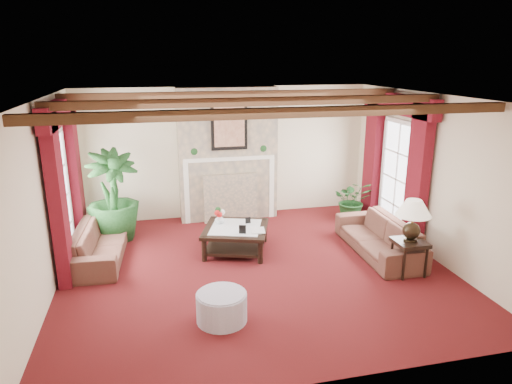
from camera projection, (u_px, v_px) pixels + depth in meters
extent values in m
plane|color=#460C11|center=(256.00, 269.00, 7.30)|extent=(6.00, 6.00, 0.00)
plane|color=white|center=(256.00, 98.00, 6.54)|extent=(6.00, 6.00, 0.00)
cube|color=beige|center=(226.00, 153.00, 9.49)|extent=(6.00, 0.02, 2.70)
cube|color=beige|center=(44.00, 201.00, 6.27)|extent=(0.02, 5.50, 2.70)
cube|color=beige|center=(432.00, 177.00, 7.57)|extent=(0.02, 5.50, 2.70)
imported|color=#370F1B|center=(99.00, 238.00, 7.56)|extent=(1.99, 0.80, 0.75)
imported|color=#370F1B|center=(379.00, 231.00, 7.81)|extent=(2.04, 0.65, 0.79)
imported|color=black|center=(115.00, 215.00, 8.39)|extent=(2.09, 2.32, 0.94)
imported|color=black|center=(352.00, 204.00, 9.43)|extent=(1.22, 1.26, 0.66)
cylinder|color=#9291A4|center=(222.00, 307.00, 5.82)|extent=(0.65, 0.65, 0.38)
imported|color=silver|center=(220.00, 219.00, 8.01)|extent=(0.24, 0.25, 0.17)
imported|color=black|center=(251.00, 223.00, 7.64)|extent=(0.23, 0.09, 0.31)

